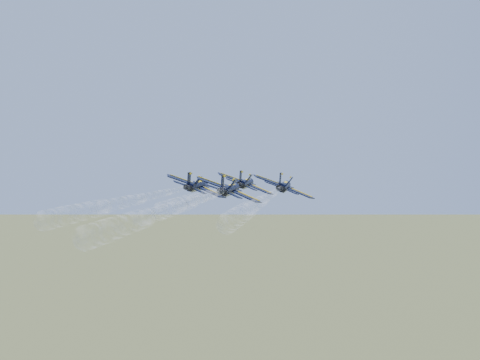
# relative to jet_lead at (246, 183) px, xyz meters

# --- Properties ---
(jet_lead) EXTENTS (12.06, 16.24, 5.13)m
(jet_lead) POSITION_rel_jet_lead_xyz_m (0.00, 0.00, 0.00)
(jet_lead) COLOR black
(jet_left) EXTENTS (12.06, 16.24, 5.13)m
(jet_left) POSITION_rel_jet_lead_xyz_m (-8.49, -9.96, 0.00)
(jet_left) COLOR black
(jet_right) EXTENTS (12.06, 16.24, 5.13)m
(jet_right) POSITION_rel_jet_lead_xyz_m (8.71, -9.71, 0.00)
(jet_right) COLOR black
(jet_slot) EXTENTS (12.06, 16.24, 5.13)m
(jet_slot) POSITION_rel_jet_lead_xyz_m (-0.47, -19.81, 0.00)
(jet_slot) COLOR black
(smoke_trail_lead) EXTENTS (3.13, 57.28, 2.60)m
(smoke_trail_lead) POSITION_rel_jet_lead_xyz_m (-0.97, -44.40, 0.03)
(smoke_trail_lead) COLOR white
(smoke_trail_left) EXTENTS (3.13, 57.28, 2.60)m
(smoke_trail_left) POSITION_rel_jet_lead_xyz_m (-9.47, -54.36, 0.03)
(smoke_trail_left) COLOR white
(smoke_trail_right) EXTENTS (3.13, 57.28, 2.60)m
(smoke_trail_right) POSITION_rel_jet_lead_xyz_m (7.74, -54.11, 0.03)
(smoke_trail_right) COLOR white
(smoke_trail_slot) EXTENTS (3.13, 57.28, 2.60)m
(smoke_trail_slot) POSITION_rel_jet_lead_xyz_m (-1.45, -64.21, 0.03)
(smoke_trail_slot) COLOR white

